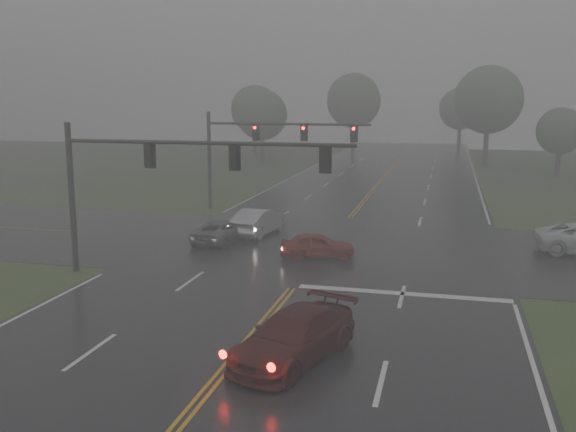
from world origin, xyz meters
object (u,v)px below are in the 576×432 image
(sedan_red, at_px, (317,258))
(signal_gantry_near, at_px, (153,170))
(sedan_silver, at_px, (259,234))
(signal_gantry_far, at_px, (257,142))
(car_grey, at_px, (221,242))
(sedan_maroon, at_px, (294,360))

(sedan_red, bearing_deg, signal_gantry_near, 114.43)
(sedan_silver, relative_size, signal_gantry_far, 0.40)
(sedan_silver, bearing_deg, sedan_red, 143.18)
(car_grey, height_order, signal_gantry_far, signal_gantry_far)
(sedan_red, xyz_separation_m, car_grey, (-5.82, 2.28, 0.00))
(sedan_red, bearing_deg, car_grey, 54.11)
(sedan_red, bearing_deg, sedan_silver, 29.05)
(sedan_red, distance_m, sedan_silver, 6.32)
(sedan_maroon, relative_size, signal_gantry_near, 0.40)
(sedan_red, height_order, car_grey, sedan_red)
(sedan_maroon, xyz_separation_m, signal_gantry_far, (-8.51, 24.52, 4.77))
(sedan_maroon, distance_m, sedan_red, 12.51)
(sedan_silver, xyz_separation_m, signal_gantry_far, (-2.36, 7.56, 4.77))
(car_grey, distance_m, signal_gantry_far, 10.99)
(sedan_red, height_order, sedan_silver, sedan_silver)
(sedan_silver, height_order, signal_gantry_near, signal_gantry_near)
(car_grey, relative_size, signal_gantry_far, 0.37)
(sedan_maroon, xyz_separation_m, signal_gantry_near, (-7.99, 7.39, 4.75))
(sedan_maroon, bearing_deg, signal_gantry_near, 155.78)
(sedan_silver, height_order, car_grey, sedan_silver)
(sedan_maroon, height_order, signal_gantry_near, signal_gantry_near)
(sedan_red, xyz_separation_m, signal_gantry_near, (-6.19, -4.99, 4.75))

